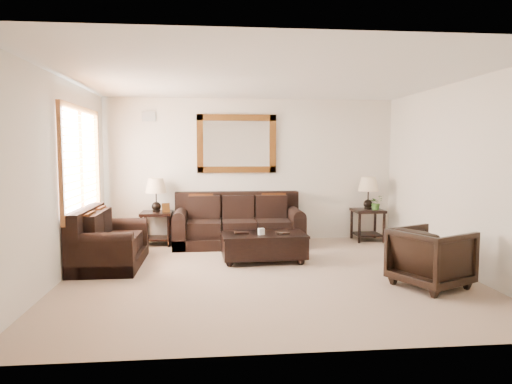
{
  "coord_description": "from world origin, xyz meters",
  "views": [
    {
      "loc": [
        -0.75,
        -6.2,
        1.73
      ],
      "look_at": [
        -0.08,
        0.6,
        1.1
      ],
      "focal_mm": 32.0,
      "sensor_mm": 36.0,
      "label": 1
    }
  ],
  "objects": [
    {
      "name": "room",
      "position": [
        0.0,
        0.0,
        1.35
      ],
      "size": [
        5.51,
        5.01,
        2.71
      ],
      "color": "#826A59",
      "rests_on": "ground"
    },
    {
      "name": "window",
      "position": [
        -2.7,
        0.9,
        1.55
      ],
      "size": [
        0.07,
        1.96,
        1.66
      ],
      "color": "white",
      "rests_on": "room"
    },
    {
      "name": "mirror",
      "position": [
        -0.27,
        2.47,
        1.85
      ],
      "size": [
        1.5,
        0.06,
        1.1
      ],
      "color": "#4C250F",
      "rests_on": "room"
    },
    {
      "name": "air_vent",
      "position": [
        -1.9,
        2.48,
        2.35
      ],
      "size": [
        0.25,
        0.02,
        0.18
      ],
      "primitive_type": "cube",
      "color": "#999999",
      "rests_on": "room"
    },
    {
      "name": "sofa",
      "position": [
        -0.27,
        2.04,
        0.34
      ],
      "size": [
        2.32,
        1.0,
        0.95
      ],
      "color": "black",
      "rests_on": "room"
    },
    {
      "name": "loveseat",
      "position": [
        -2.33,
        0.72,
        0.32
      ],
      "size": [
        0.92,
        1.55,
        0.87
      ],
      "rotation": [
        0.0,
        0.0,
        1.57
      ],
      "color": "black",
      "rests_on": "room"
    },
    {
      "name": "end_table_left",
      "position": [
        -1.76,
        2.18,
        0.8
      ],
      "size": [
        0.55,
        0.55,
        1.22
      ],
      "color": "black",
      "rests_on": "room"
    },
    {
      "name": "end_table_right",
      "position": [
        2.22,
        2.18,
        0.8
      ],
      "size": [
        0.55,
        0.55,
        1.22
      ],
      "color": "black",
      "rests_on": "room"
    },
    {
      "name": "coffee_table",
      "position": [
        0.05,
        0.73,
        0.27
      ],
      "size": [
        1.33,
        0.76,
        0.55
      ],
      "rotation": [
        0.0,
        0.0,
        0.05
      ],
      "color": "black",
      "rests_on": "room"
    },
    {
      "name": "armchair",
      "position": [
        2.01,
        -0.78,
        0.41
      ],
      "size": [
        1.03,
        1.05,
        0.83
      ],
      "primitive_type": "imported",
      "rotation": [
        0.0,
        0.0,
        2.02
      ],
      "color": "black",
      "rests_on": "floor"
    },
    {
      "name": "potted_plant",
      "position": [
        2.34,
        2.08,
        0.71
      ],
      "size": [
        0.34,
        0.35,
        0.22
      ],
      "primitive_type": "imported",
      "rotation": [
        0.0,
        0.0,
        0.41
      ],
      "color": "#2E5C1F",
      "rests_on": "end_table_right"
    }
  ]
}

